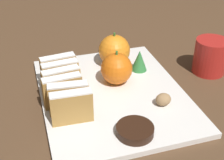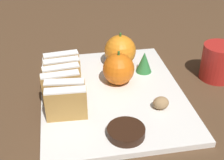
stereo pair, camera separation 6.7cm
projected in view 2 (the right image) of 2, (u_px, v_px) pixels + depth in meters
ground_plane at (112, 96)px, 0.70m from camera, size 6.00×6.00×0.00m
serving_platter at (112, 94)px, 0.69m from camera, size 0.31×0.38×0.01m
stollen_slice_front at (66, 104)px, 0.59m from camera, size 0.08×0.03×0.07m
stollen_slice_second at (65, 95)px, 0.62m from camera, size 0.08×0.03×0.07m
stollen_slice_third at (61, 88)px, 0.64m from camera, size 0.08×0.03×0.07m
stollen_slice_fourth at (62, 80)px, 0.67m from camera, size 0.08×0.03×0.07m
stollen_slice_fifth at (62, 73)px, 0.69m from camera, size 0.08×0.03×0.07m
stollen_slice_sixth at (62, 66)px, 0.72m from camera, size 0.08×0.03×0.07m
orange_near at (119, 69)px, 0.70m from camera, size 0.07×0.07×0.08m
orange_far at (120, 51)px, 0.77m from camera, size 0.08×0.08×0.09m
walnut at (161, 103)px, 0.63m from camera, size 0.03×0.03×0.03m
chocolate_cookie at (127, 132)px, 0.57m from camera, size 0.07×0.07×0.02m
evergreen_sprig at (144, 62)px, 0.75m from camera, size 0.04×0.04×0.05m
coffee_mug at (219, 62)px, 0.74m from camera, size 0.11×0.08×0.09m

